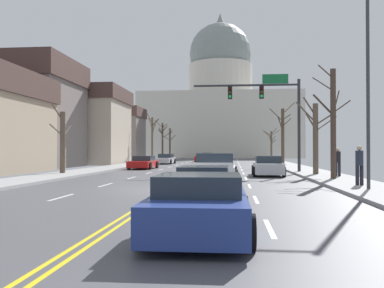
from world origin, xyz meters
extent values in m
cube|color=#4B4B50|center=(0.00, 0.00, -0.03)|extent=(14.00, 180.00, 0.06)
cube|color=yellow|center=(-0.12, 0.00, 0.00)|extent=(0.10, 176.40, 0.00)
cube|color=yellow|center=(0.12, 0.00, 0.00)|extent=(0.10, 176.40, 0.00)
cube|color=silver|center=(3.50, -8.50, 0.00)|extent=(0.12, 2.20, 0.00)
cube|color=silver|center=(3.50, -3.30, 0.00)|extent=(0.12, 2.20, 0.00)
cube|color=silver|center=(3.50, 1.90, 0.00)|extent=(0.12, 2.20, 0.00)
cube|color=silver|center=(3.50, 7.10, 0.00)|extent=(0.12, 2.20, 0.00)
cube|color=silver|center=(3.50, 12.30, 0.00)|extent=(0.12, 2.20, 0.00)
cube|color=silver|center=(3.50, 17.50, 0.00)|extent=(0.12, 2.20, 0.00)
cube|color=silver|center=(3.50, 22.70, 0.00)|extent=(0.12, 2.20, 0.00)
cube|color=silver|center=(3.50, 27.90, 0.00)|extent=(0.12, 2.20, 0.00)
cube|color=silver|center=(3.50, 33.10, 0.00)|extent=(0.12, 2.20, 0.00)
cube|color=silver|center=(3.50, 38.30, 0.00)|extent=(0.12, 2.20, 0.00)
cube|color=silver|center=(3.50, 43.50, 0.00)|extent=(0.12, 2.20, 0.00)
cube|color=silver|center=(3.50, 48.70, 0.00)|extent=(0.12, 2.20, 0.00)
cube|color=silver|center=(3.50, 53.90, 0.00)|extent=(0.12, 2.20, 0.00)
cube|color=silver|center=(3.50, 59.10, 0.00)|extent=(0.12, 2.20, 0.00)
cube|color=silver|center=(3.50, 64.30, 0.00)|extent=(0.12, 2.20, 0.00)
cube|color=silver|center=(-3.50, -3.30, 0.00)|extent=(0.12, 2.20, 0.00)
cube|color=silver|center=(-3.50, 1.90, 0.00)|extent=(0.12, 2.20, 0.00)
cube|color=silver|center=(-3.50, 7.10, 0.00)|extent=(0.12, 2.20, 0.00)
cube|color=silver|center=(-3.50, 12.30, 0.00)|extent=(0.12, 2.20, 0.00)
cube|color=silver|center=(-3.50, 17.50, 0.00)|extent=(0.12, 2.20, 0.00)
cube|color=silver|center=(-3.50, 22.70, 0.00)|extent=(0.12, 2.20, 0.00)
cube|color=silver|center=(-3.50, 27.90, 0.00)|extent=(0.12, 2.20, 0.00)
cube|color=silver|center=(-3.50, 33.10, 0.00)|extent=(0.12, 2.20, 0.00)
cube|color=silver|center=(-3.50, 38.30, 0.00)|extent=(0.12, 2.20, 0.00)
cube|color=silver|center=(-3.50, 43.50, 0.00)|extent=(0.12, 2.20, 0.00)
cube|color=silver|center=(-3.50, 48.70, 0.00)|extent=(0.12, 2.20, 0.00)
cube|color=silver|center=(-3.50, 53.90, 0.00)|extent=(0.12, 2.20, 0.00)
cube|color=silver|center=(-3.50, 59.10, 0.00)|extent=(0.12, 2.20, 0.00)
cube|color=silver|center=(-3.50, 64.30, 0.00)|extent=(0.12, 2.20, 0.00)
cube|color=#979797|center=(8.50, 0.00, 0.07)|extent=(3.00, 180.00, 0.14)
cylinder|color=#28282D|center=(7.60, 13.04, 3.55)|extent=(0.22, 0.22, 6.82)
cylinder|color=#28282D|center=(3.70, 13.04, 6.56)|extent=(7.80, 0.16, 0.16)
cube|color=black|center=(4.87, 13.04, 6.00)|extent=(0.32, 0.28, 0.92)
sphere|color=#330504|center=(4.87, 12.88, 6.28)|extent=(0.22, 0.22, 0.22)
sphere|color=#332B05|center=(4.87, 12.88, 6.00)|extent=(0.22, 0.22, 0.22)
sphere|color=#19CC47|center=(4.87, 12.88, 5.72)|extent=(0.22, 0.22, 0.22)
cube|color=black|center=(2.53, 13.04, 6.00)|extent=(0.32, 0.28, 0.92)
sphere|color=#330504|center=(2.53, 12.88, 6.28)|extent=(0.22, 0.22, 0.22)
sphere|color=#332B05|center=(2.53, 12.88, 6.00)|extent=(0.22, 0.22, 0.22)
sphere|color=#19CC47|center=(2.53, 12.88, 5.72)|extent=(0.22, 0.22, 0.22)
cube|color=#146033|center=(5.88, 13.06, 7.01)|extent=(1.90, 0.06, 0.70)
cylinder|color=#333338|center=(8.20, -0.43, 4.31)|extent=(0.14, 0.14, 8.34)
cube|color=beige|center=(0.00, 75.37, 6.88)|extent=(34.02, 22.84, 13.77)
cylinder|color=beige|center=(0.00, 75.37, 17.44)|extent=(14.38, 14.38, 7.35)
sphere|color=gray|center=(0.00, 75.37, 23.57)|extent=(14.04, 14.04, 14.04)
cone|color=gray|center=(0.00, 75.37, 31.79)|extent=(1.80, 1.80, 2.40)
cube|color=silver|center=(5.06, 9.98, 0.51)|extent=(1.90, 4.33, 0.69)
cube|color=#232D38|center=(5.05, 9.87, 1.09)|extent=(1.64, 2.00, 0.47)
cylinder|color=black|center=(4.16, 11.33, 0.32)|extent=(0.23, 0.64, 0.64)
cylinder|color=black|center=(5.99, 11.30, 0.32)|extent=(0.23, 0.64, 0.64)
cylinder|color=black|center=(4.12, 8.66, 0.32)|extent=(0.23, 0.64, 0.64)
cylinder|color=black|center=(5.95, 8.63, 0.32)|extent=(0.23, 0.64, 0.64)
cube|color=silver|center=(1.78, 3.57, 0.57)|extent=(2.09, 5.70, 0.70)
cube|color=#1E2833|center=(1.77, 4.36, 1.23)|extent=(1.91, 1.94, 0.62)
cube|color=silver|center=(1.79, 0.78, 1.03)|extent=(1.91, 0.11, 0.22)
cylinder|color=black|center=(0.74, 5.27, 0.40)|extent=(0.28, 0.80, 0.80)
cylinder|color=black|center=(2.81, 5.28, 0.40)|extent=(0.28, 0.80, 0.80)
cylinder|color=black|center=(0.75, 1.85, 0.40)|extent=(0.28, 0.80, 0.80)
cylinder|color=black|center=(2.82, 1.86, 0.40)|extent=(0.28, 0.80, 0.80)
cube|color=black|center=(1.76, -3.65, 0.44)|extent=(1.85, 4.58, 0.55)
cube|color=#232D38|center=(1.76, -4.10, 0.95)|extent=(1.61, 1.98, 0.47)
cylinder|color=black|center=(0.87, -2.23, 0.32)|extent=(0.23, 0.64, 0.64)
cylinder|color=black|center=(2.68, -2.24, 0.32)|extent=(0.23, 0.64, 0.64)
cylinder|color=black|center=(0.84, -5.06, 0.32)|extent=(0.23, 0.64, 0.64)
cylinder|color=black|center=(2.65, -5.08, 0.32)|extent=(0.23, 0.64, 0.64)
cube|color=navy|center=(2.02, -9.24, 0.50)|extent=(1.91, 4.33, 0.67)
cube|color=#232D38|center=(2.03, -9.46, 1.04)|extent=(1.66, 1.90, 0.40)
cylinder|color=black|center=(1.08, -7.92, 0.32)|extent=(0.23, 0.64, 0.64)
cylinder|color=black|center=(2.94, -7.90, 0.32)|extent=(0.23, 0.64, 0.64)
cylinder|color=black|center=(1.11, -10.59, 0.32)|extent=(0.23, 0.64, 0.64)
cylinder|color=black|center=(2.97, -10.57, 0.32)|extent=(0.23, 0.64, 0.64)
cube|color=#B71414|center=(-5.36, 18.86, 0.44)|extent=(2.01, 4.62, 0.57)
cube|color=#232D38|center=(-5.36, 19.04, 0.95)|extent=(1.71, 1.98, 0.44)
cylinder|color=black|center=(-4.45, 17.42, 0.32)|extent=(0.24, 0.65, 0.64)
cylinder|color=black|center=(-6.35, 17.47, 0.32)|extent=(0.24, 0.65, 0.64)
cylinder|color=black|center=(-4.38, 20.25, 0.32)|extent=(0.24, 0.65, 0.64)
cylinder|color=black|center=(-6.27, 20.30, 0.32)|extent=(0.24, 0.65, 0.64)
cube|color=silver|center=(-5.43, 31.66, 0.46)|extent=(1.93, 4.68, 0.59)
cube|color=#232D38|center=(-5.43, 31.83, 0.99)|extent=(1.63, 2.05, 0.48)
cylinder|color=black|center=(-4.59, 30.20, 0.32)|extent=(0.24, 0.65, 0.64)
cylinder|color=black|center=(-6.37, 30.26, 0.32)|extent=(0.24, 0.65, 0.64)
cylinder|color=black|center=(-4.50, 33.07, 0.32)|extent=(0.24, 0.65, 0.64)
cylinder|color=black|center=(-6.28, 33.13, 0.32)|extent=(0.24, 0.65, 0.64)
cube|color=#B71414|center=(-1.63, 41.50, 0.49)|extent=(1.87, 4.74, 0.66)
cube|color=#232D38|center=(-1.63, 41.65, 1.03)|extent=(1.58, 2.05, 0.41)
cylinder|color=black|center=(-0.81, 40.02, 0.32)|extent=(0.24, 0.65, 0.64)
cylinder|color=black|center=(-2.54, 40.07, 0.32)|extent=(0.24, 0.65, 0.64)
cylinder|color=black|center=(-0.72, 42.93, 0.32)|extent=(0.24, 0.65, 0.64)
cylinder|color=black|center=(-2.45, 42.98, 0.32)|extent=(0.24, 0.65, 0.64)
cube|color=black|center=(-1.70, 53.74, 0.48)|extent=(1.81, 4.46, 0.64)
cube|color=#232D38|center=(-1.69, 53.92, 1.00)|extent=(1.57, 2.09, 0.40)
cylinder|color=black|center=(-0.84, 52.36, 0.32)|extent=(0.23, 0.64, 0.64)
cylinder|color=black|center=(-2.59, 52.38, 0.32)|extent=(0.23, 0.64, 0.64)
cylinder|color=black|center=(-0.80, 55.11, 0.32)|extent=(0.23, 0.64, 0.64)
cylinder|color=black|center=(-2.56, 55.13, 0.32)|extent=(0.23, 0.64, 0.64)
cube|color=slate|center=(-18.58, 20.31, 4.12)|extent=(11.47, 9.29, 8.25)
cube|color=#47332D|center=(-18.58, 20.31, 9.38)|extent=(11.93, 9.66, 2.25)
cube|color=slate|center=(-15.87, 45.06, 3.39)|extent=(8.71, 7.03, 6.77)
cube|color=#47332D|center=(-15.87, 45.06, 7.55)|extent=(9.06, 7.31, 1.56)
cube|color=#B2A38E|center=(-16.38, 29.90, 3.70)|extent=(11.98, 8.96, 7.41)
cube|color=#47332D|center=(-16.38, 29.90, 8.25)|extent=(12.46, 9.32, 1.69)
cylinder|color=#4C3D2D|center=(7.91, 25.27, 3.07)|extent=(0.34, 0.34, 5.86)
cylinder|color=#4C3D2D|center=(7.24, 25.30, 5.36)|extent=(1.40, 0.16, 1.38)
cylinder|color=#4C3D2D|center=(7.60, 24.86, 4.47)|extent=(0.75, 0.97, 1.52)
cylinder|color=#4C3D2D|center=(8.28, 24.93, 4.54)|extent=(0.83, 0.77, 0.86)
cylinder|color=#4C3D2D|center=(8.27, 24.99, 5.08)|extent=(0.80, 0.65, 0.57)
cylinder|color=#4C3D2D|center=(8.53, 25.44, 6.06)|extent=(1.32, 0.42, 1.22)
cylinder|color=#4C3D2D|center=(7.67, 24.86, 4.18)|extent=(0.60, 0.95, 1.57)
cylinder|color=brown|center=(-8.35, 37.99, 3.19)|extent=(0.28, 0.28, 6.09)
cylinder|color=brown|center=(-7.87, 37.94, 5.47)|extent=(1.05, 0.21, 1.21)
cylinder|color=brown|center=(-8.65, 37.50, 6.12)|extent=(0.71, 1.07, 1.53)
cylinder|color=brown|center=(-8.09, 37.93, 4.82)|extent=(0.65, 0.26, 0.97)
cylinder|color=brown|center=(-8.58, 38.58, 4.91)|extent=(0.57, 1.28, 0.70)
cylinder|color=brown|center=(-7.97, 38.02, 5.49)|extent=(0.86, 0.19, 0.95)
cylinder|color=brown|center=(-8.68, 38.39, 5.49)|extent=(0.79, 0.94, 1.43)
cylinder|color=brown|center=(-8.14, 37.52, 4.09)|extent=(0.50, 1.00, 1.12)
cylinder|color=#423328|center=(8.26, 5.57, 3.18)|extent=(0.30, 0.30, 6.08)
cylinder|color=#423328|center=(8.63, 5.24, 4.08)|extent=(0.81, 0.74, 0.65)
cylinder|color=#423328|center=(7.86, 6.33, 5.51)|extent=(0.87, 1.58, 1.06)
cylinder|color=#423328|center=(8.50, 5.90, 4.38)|extent=(0.58, 0.74, 1.44)
cylinder|color=#423328|center=(7.81, 6.01, 4.28)|extent=(1.03, 1.02, 1.34)
cylinder|color=#423328|center=(8.02, 6.30, 6.22)|extent=(0.56, 1.53, 1.10)
cylinder|color=brown|center=(-8.96, 9.46, 2.25)|extent=(0.36, 0.36, 4.21)
cylinder|color=brown|center=(-9.25, 9.88, 4.09)|extent=(0.66, 0.92, 0.61)
cylinder|color=brown|center=(-9.21, 9.11, 4.31)|extent=(0.62, 0.81, 1.20)
cylinder|color=brown|center=(-9.20, 8.95, 3.07)|extent=(0.56, 1.07, 0.81)
cylinder|color=brown|center=(-9.03, 10.31, 3.04)|extent=(0.25, 1.76, 1.03)
cylinder|color=brown|center=(8.14, 9.80, 2.46)|extent=(0.35, 0.35, 4.63)
cylinder|color=brown|center=(8.61, 9.33, 3.70)|extent=(1.04, 1.04, 0.76)
cylinder|color=brown|center=(7.83, 10.18, 4.64)|extent=(0.78, 0.91, 1.37)
cylinder|color=brown|center=(8.67, 9.22, 3.39)|extent=(1.12, 1.22, 0.91)
cylinder|color=brown|center=(7.51, 9.77, 4.20)|extent=(1.34, 0.16, 1.42)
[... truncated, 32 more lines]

